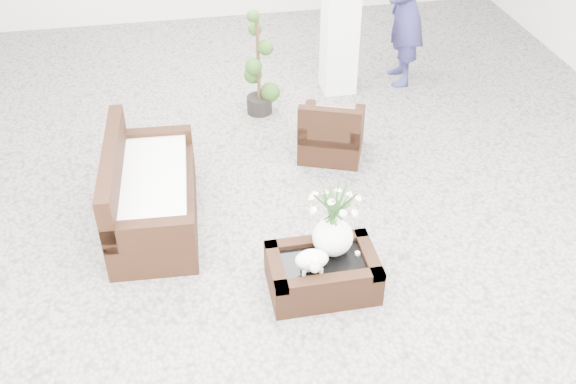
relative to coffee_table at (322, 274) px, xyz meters
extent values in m
plane|color=gray|center=(-0.18, 0.68, -0.16)|extent=(11.00, 11.00, 0.00)
cube|color=#341C0F|center=(0.00, 0.00, 0.00)|extent=(0.90, 0.60, 0.31)
ellipsoid|color=white|center=(-0.12, -0.10, 0.26)|extent=(0.28, 0.23, 0.21)
cylinder|color=white|center=(0.30, 0.02, 0.17)|extent=(0.04, 0.04, 0.03)
cube|color=#341C0F|center=(0.58, 2.02, 0.19)|extent=(0.84, 0.82, 0.70)
cube|color=#341C0F|center=(-1.36, 1.18, 0.27)|extent=(0.86, 1.64, 0.86)
imported|color=navy|center=(1.88, 3.56, 0.82)|extent=(0.53, 0.75, 1.95)
camera|label=1|loc=(-1.04, -3.90, 3.87)|focal=41.19mm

